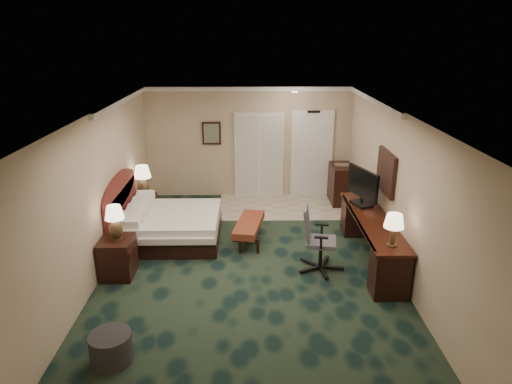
{
  "coord_description": "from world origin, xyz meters",
  "views": [
    {
      "loc": [
        0.01,
        -7.16,
        3.92
      ],
      "look_at": [
        0.13,
        0.6,
        1.18
      ],
      "focal_mm": 32.0,
      "sensor_mm": 36.0,
      "label": 1
    }
  ],
  "objects_px": {
    "bed": "(173,227)",
    "nightstand_near": "(117,258)",
    "desk": "(371,240)",
    "ottoman": "(111,347)",
    "nightstand_far": "(146,207)",
    "desk_chair": "(321,239)",
    "minibar": "(341,184)",
    "bed_bench": "(249,231)",
    "lamp_near": "(115,223)",
    "lamp_far": "(143,181)",
    "tv": "(363,187)"
  },
  "relations": [
    {
      "from": "lamp_far",
      "to": "tv",
      "type": "bearing_deg",
      "value": -16.43
    },
    {
      "from": "nightstand_near",
      "to": "lamp_far",
      "type": "bearing_deg",
      "value": 91.46
    },
    {
      "from": "nightstand_far",
      "to": "desk_chair",
      "type": "relative_size",
      "value": 0.47
    },
    {
      "from": "desk_chair",
      "to": "minibar",
      "type": "relative_size",
      "value": 1.24
    },
    {
      "from": "ottoman",
      "to": "minibar",
      "type": "distance_m",
      "value": 6.86
    },
    {
      "from": "lamp_far",
      "to": "nightstand_far",
      "type": "bearing_deg",
      "value": 54.73
    },
    {
      "from": "nightstand_near",
      "to": "lamp_far",
      "type": "distance_m",
      "value": 2.52
    },
    {
      "from": "ottoman",
      "to": "minibar",
      "type": "relative_size",
      "value": 0.58
    },
    {
      "from": "nightstand_near",
      "to": "ottoman",
      "type": "height_order",
      "value": "nightstand_near"
    },
    {
      "from": "lamp_far",
      "to": "ottoman",
      "type": "height_order",
      "value": "lamp_far"
    },
    {
      "from": "lamp_far",
      "to": "desk_chair",
      "type": "bearing_deg",
      "value": -33.16
    },
    {
      "from": "nightstand_far",
      "to": "ottoman",
      "type": "xyz_separation_m",
      "value": [
        0.53,
        -4.61,
        -0.08
      ]
    },
    {
      "from": "lamp_far",
      "to": "nightstand_near",
      "type": "bearing_deg",
      "value": -88.54
    },
    {
      "from": "lamp_far",
      "to": "tv",
      "type": "height_order",
      "value": "tv"
    },
    {
      "from": "lamp_far",
      "to": "desk",
      "type": "distance_m",
      "value": 4.9
    },
    {
      "from": "desk",
      "to": "desk_chair",
      "type": "xyz_separation_m",
      "value": [
        -0.95,
        -0.32,
        0.17
      ]
    },
    {
      "from": "bed",
      "to": "minibar",
      "type": "relative_size",
      "value": 1.96
    },
    {
      "from": "nightstand_far",
      "to": "ottoman",
      "type": "height_order",
      "value": "nightstand_far"
    },
    {
      "from": "nightstand_near",
      "to": "bed_bench",
      "type": "height_order",
      "value": "nightstand_near"
    },
    {
      "from": "bed",
      "to": "nightstand_near",
      "type": "distance_m",
      "value": 1.56
    },
    {
      "from": "desk",
      "to": "desk_chair",
      "type": "height_order",
      "value": "desk_chair"
    },
    {
      "from": "nightstand_near",
      "to": "bed_bench",
      "type": "relative_size",
      "value": 0.53
    },
    {
      "from": "lamp_near",
      "to": "lamp_far",
      "type": "relative_size",
      "value": 0.86
    },
    {
      "from": "bed",
      "to": "tv",
      "type": "distance_m",
      "value": 3.74
    },
    {
      "from": "bed_bench",
      "to": "ottoman",
      "type": "height_order",
      "value": "bed_bench"
    },
    {
      "from": "bed",
      "to": "nightstand_near",
      "type": "height_order",
      "value": "nightstand_near"
    },
    {
      "from": "bed_bench",
      "to": "minibar",
      "type": "relative_size",
      "value": 1.35
    },
    {
      "from": "nightstand_near",
      "to": "nightstand_far",
      "type": "height_order",
      "value": "nightstand_near"
    },
    {
      "from": "nightstand_far",
      "to": "bed_bench",
      "type": "height_order",
      "value": "nightstand_far"
    },
    {
      "from": "nightstand_far",
      "to": "ottoman",
      "type": "bearing_deg",
      "value": -83.4
    },
    {
      "from": "tv",
      "to": "bed_bench",
      "type": "bearing_deg",
      "value": 156.33
    },
    {
      "from": "bed",
      "to": "desk",
      "type": "relative_size",
      "value": 0.65
    },
    {
      "from": "desk_chair",
      "to": "minibar",
      "type": "bearing_deg",
      "value": 83.65
    },
    {
      "from": "nightstand_near",
      "to": "desk_chair",
      "type": "distance_m",
      "value": 3.46
    },
    {
      "from": "desk",
      "to": "ottoman",
      "type": "bearing_deg",
      "value": -146.15
    },
    {
      "from": "lamp_far",
      "to": "minibar",
      "type": "xyz_separation_m",
      "value": [
        4.48,
        1.02,
        -0.42
      ]
    },
    {
      "from": "tv",
      "to": "minibar",
      "type": "xyz_separation_m",
      "value": [
        0.08,
        2.32,
        -0.7
      ]
    },
    {
      "from": "desk",
      "to": "lamp_far",
      "type": "bearing_deg",
      "value": 156.15
    },
    {
      "from": "lamp_near",
      "to": "nightstand_near",
      "type": "bearing_deg",
      "value": -136.68
    },
    {
      "from": "lamp_near",
      "to": "desk",
      "type": "distance_m",
      "value": 4.43
    },
    {
      "from": "desk",
      "to": "tv",
      "type": "height_order",
      "value": "tv"
    },
    {
      "from": "lamp_near",
      "to": "ottoman",
      "type": "relative_size",
      "value": 1.11
    },
    {
      "from": "tv",
      "to": "desk_chair",
      "type": "distance_m",
      "value": 1.47
    },
    {
      "from": "nightstand_far",
      "to": "tv",
      "type": "height_order",
      "value": "tv"
    },
    {
      "from": "lamp_far",
      "to": "desk_chair",
      "type": "distance_m",
      "value": 4.21
    },
    {
      "from": "ottoman",
      "to": "tv",
      "type": "height_order",
      "value": "tv"
    },
    {
      "from": "lamp_near",
      "to": "lamp_far",
      "type": "xyz_separation_m",
      "value": [
        -0.08,
        2.43,
        -0.07
      ]
    },
    {
      "from": "nightstand_near",
      "to": "ottoman",
      "type": "xyz_separation_m",
      "value": [
        0.48,
        -2.14,
        -0.14
      ]
    },
    {
      "from": "bed",
      "to": "minibar",
      "type": "bearing_deg",
      "value": 29.49
    },
    {
      "from": "nightstand_far",
      "to": "lamp_near",
      "type": "distance_m",
      "value": 2.55
    }
  ]
}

